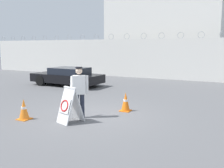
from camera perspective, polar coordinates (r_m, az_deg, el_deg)
The scene contains 8 objects.
ground_plane at distance 9.00m, azimuth -4.47°, elevation -7.12°, with size 90.00×90.00×0.00m, color #5B5B5E.
perimeter_wall at distance 19.11m, azimuth 13.15°, elevation 5.59°, with size 36.00×0.30×3.48m.
building_block at distance 23.29m, azimuth 11.87°, elevation 10.83°, with size 9.60×5.04×6.87m.
barricade_sign at distance 8.15m, azimuth -9.73°, elevation -4.71°, with size 0.77×0.88×1.16m.
security_guard at distance 8.53m, azimuth -7.48°, elevation -1.29°, with size 0.68×0.42×1.76m.
traffic_cone_near at distance 9.48m, azimuth 3.13°, elevation -4.10°, with size 0.39×0.39×0.72m.
traffic_cone_mid at distance 8.89m, azimuth -19.50°, elevation -5.50°, with size 0.40×0.40×0.70m.
parked_car_front_coupe at distance 15.88m, azimuth -10.12°, elevation 1.74°, with size 4.60×2.11×1.14m.
Camera 1 is at (4.51, -7.40, 2.42)m, focal length 40.00 mm.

